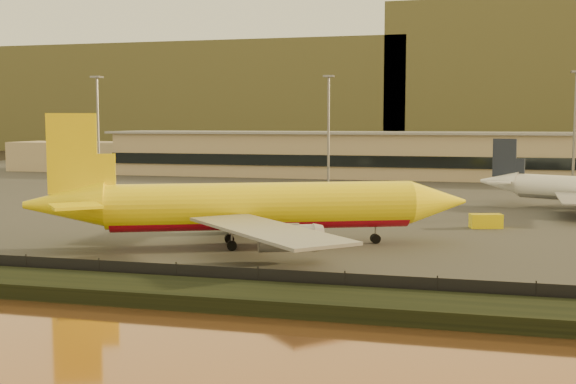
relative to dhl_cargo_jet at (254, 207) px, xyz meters
name	(u,v)px	position (x,y,z in m)	size (l,w,h in m)	color
ground	(275,266)	(5.47, -10.08, -5.11)	(900.00, 900.00, 0.00)	black
embankment	(222,296)	(5.47, -27.08, -4.41)	(320.00, 7.00, 1.40)	black
tarmac	(382,188)	(5.47, 84.92, -5.01)	(320.00, 220.00, 0.20)	#2D2D2D
perimeter_fence	(237,279)	(5.47, -23.08, -3.81)	(300.00, 0.05, 2.20)	black
terminal_building	(344,155)	(-9.06, 115.47, 1.13)	(202.00, 25.00, 12.60)	tan
apron_light_masts	(445,121)	(20.47, 64.92, 10.59)	(152.20, 12.20, 25.40)	slate
distant_hills	(399,93)	(-15.27, 329.92, 26.28)	(470.00, 160.00, 70.00)	brown
dhl_cargo_jet	(254,207)	(0.00, 0.00, 0.00)	(52.77, 49.94, 16.46)	yellow
gse_vehicle_yellow	(486,221)	(28.18, 23.20, -3.89)	(4.56, 2.05, 2.05)	yellow
gse_vehicle_white	(233,209)	(-12.62, 29.02, -4.12)	(3.53, 1.59, 1.59)	white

